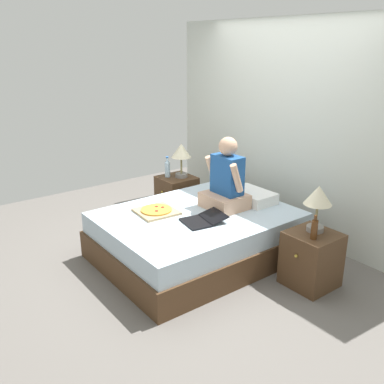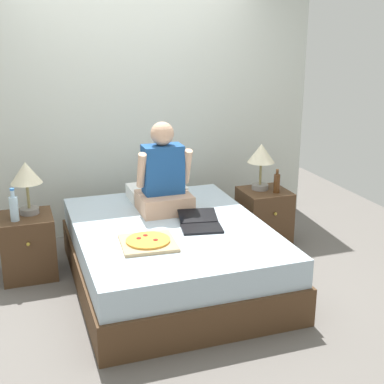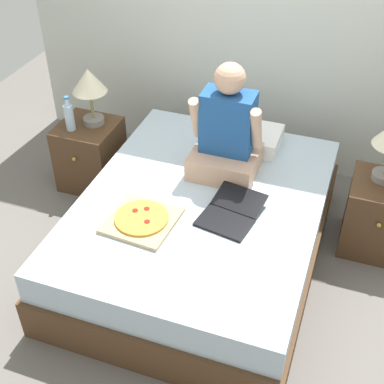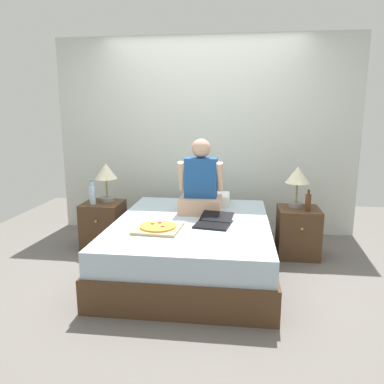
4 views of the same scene
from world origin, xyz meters
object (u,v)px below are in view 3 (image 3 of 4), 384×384
Objects in this scene: water_bottle at (69,116)px; person_seated at (227,134)px; bed at (201,229)px; laptop at (229,215)px; nightstand_left at (91,154)px; pizza_box at (142,220)px; lamp_on_left_nightstand at (89,85)px; nightstand_right at (378,215)px.

person_seated is at bearing -3.44° from water_bottle.
laptop is (0.22, -0.11, 0.28)m from bed.
person_seated is (1.16, -0.16, 0.53)m from nightstand_left.
water_bottle is at bearing 176.56° from person_seated.
person_seated is 1.68× the size of laptop.
pizza_box is (-0.49, -0.22, -0.00)m from laptop.
nightstand_left is 0.69× the size of person_seated.
bed is at bearing 51.01° from pizza_box.
bed is 7.27× the size of water_bottle.
person_seated is (0.05, 0.36, 0.55)m from bed.
person_seated is 1.82× the size of pizza_box.
lamp_on_left_nightstand is at bearing 151.92° from bed.
pizza_box is (-0.32, -0.69, -0.27)m from person_seated.
pizza_box is (0.84, -0.86, 0.26)m from nightstand_left.
nightstand_left is 1.29m from person_seated.
nightstand_right is at bearing 25.14° from bed.
bed is 1.36m from lamp_on_left_nightstand.
nightstand_right reaches higher than bed.
water_bottle is at bearing 140.24° from pizza_box.
lamp_on_left_nightstand is 1.14m from person_seated.
lamp_on_left_nightstand is 1.63× the size of water_bottle.
person_seated reaches higher than lamp_on_left_nightstand.
pizza_box reaches higher than nightstand_left.
laptop reaches higher than nightstand_right.
lamp_on_left_nightstand is at bearing 152.06° from laptop.
laptop is at bearing -144.53° from nightstand_right.
laptop is at bearing -21.10° from water_bottle.
lamp_on_left_nightstand is at bearing 178.68° from nightstand_right.
lamp_on_left_nightstand is at bearing 169.16° from person_seated.
laptop is (-0.89, -0.63, 0.26)m from nightstand_right.
nightstand_left is 1.16× the size of laptop.
nightstand_left is at bearing 154.86° from bed.
nightstand_right is (1.11, 0.52, 0.02)m from bed.
bed is 0.65m from person_seated.
lamp_on_left_nightstand is 0.84× the size of nightstand_right.
laptop is at bearing 24.24° from pizza_box.
bed is 4.46× the size of lamp_on_left_nightstand.
water_bottle is at bearing 158.90° from laptop.
person_seated is (1.12, -0.21, -0.07)m from lamp_on_left_nightstand.
nightstand_left is 1.95× the size of water_bottle.
pizza_box is at bearing -148.23° from nightstand_right.
nightstand_left is 1.00× the size of nightstand_right.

